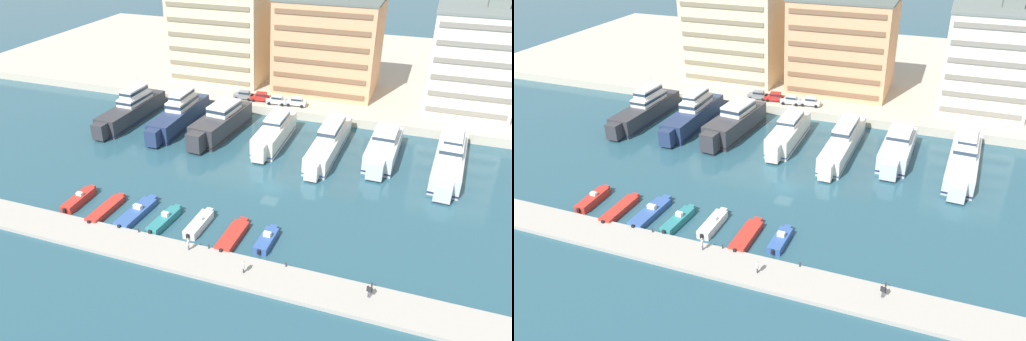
# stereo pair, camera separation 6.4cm
# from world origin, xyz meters

# --- Properties ---
(ground_plane) EXTENTS (400.00, 400.00, 0.00)m
(ground_plane) POSITION_xyz_m (0.00, 0.00, 0.00)
(ground_plane) COLOR #285160
(quay_promenade) EXTENTS (180.00, 70.00, 1.72)m
(quay_promenade) POSITION_xyz_m (0.00, 61.49, 0.86)
(quay_promenade) COLOR #BCB29E
(quay_promenade) RESTS_ON ground
(pier_dock) EXTENTS (120.00, 5.33, 0.52)m
(pier_dock) POSITION_xyz_m (0.00, -20.00, 0.26)
(pier_dock) COLOR #A8A399
(pier_dock) RESTS_ON ground
(yacht_charcoal_far_left) EXTENTS (4.73, 21.13, 8.00)m
(yacht_charcoal_far_left) POSITION_xyz_m (-33.54, 15.26, 2.24)
(yacht_charcoal_far_left) COLOR #333338
(yacht_charcoal_far_left) RESTS_ON ground
(yacht_navy_left) EXTENTS (4.34, 20.93, 8.13)m
(yacht_navy_left) POSITION_xyz_m (-23.50, 15.95, 2.33)
(yacht_navy_left) COLOR navy
(yacht_navy_left) RESTS_ON ground
(yacht_charcoal_mid_left) EXTENTS (6.43, 18.99, 7.28)m
(yacht_charcoal_mid_left) POSITION_xyz_m (-14.64, 15.17, 2.26)
(yacht_charcoal_mid_left) COLOR #333338
(yacht_charcoal_mid_left) RESTS_ON ground
(yacht_ivory_center_left) EXTENTS (4.07, 17.47, 6.56)m
(yacht_ivory_center_left) POSITION_xyz_m (-4.22, 14.85, 1.97)
(yacht_ivory_center_left) COLOR silver
(yacht_ivory_center_left) RESTS_ON ground
(yacht_ivory_center) EXTENTS (4.15, 22.53, 6.64)m
(yacht_ivory_center) POSITION_xyz_m (5.65, 14.66, 1.94)
(yacht_ivory_center) COLOR silver
(yacht_ivory_center) RESTS_ON ground
(yacht_silver_center_right) EXTENTS (5.03, 16.74, 6.52)m
(yacht_silver_center_right) POSITION_xyz_m (14.67, 15.25, 1.92)
(yacht_silver_center_right) COLOR silver
(yacht_silver_center_right) RESTS_ON ground
(yacht_silver_mid_right) EXTENTS (5.55, 22.33, 7.45)m
(yacht_silver_mid_right) POSITION_xyz_m (25.09, 15.16, 2.05)
(yacht_silver_mid_right) COLOR silver
(yacht_silver_mid_right) RESTS_ON ground
(motorboat_red_far_left) EXTENTS (1.78, 6.92, 1.53)m
(motorboat_red_far_left) POSITION_xyz_m (-24.05, -13.62, 0.56)
(motorboat_red_far_left) COLOR red
(motorboat_red_far_left) RESTS_ON ground
(motorboat_red_left) EXTENTS (1.88, 7.89, 0.87)m
(motorboat_red_left) POSITION_xyz_m (-19.07, -14.30, 0.43)
(motorboat_red_left) COLOR red
(motorboat_red_left) RESTS_ON ground
(motorboat_blue_mid_left) EXTENTS (2.50, 8.44, 1.45)m
(motorboat_blue_mid_left) POSITION_xyz_m (-14.61, -13.55, 0.46)
(motorboat_blue_mid_left) COLOR #33569E
(motorboat_blue_mid_left) RESTS_ON ground
(motorboat_teal_center_left) EXTENTS (2.09, 7.03, 1.55)m
(motorboat_teal_center_left) POSITION_xyz_m (-10.09, -13.97, 0.52)
(motorboat_teal_center_left) COLOR teal
(motorboat_teal_center_left) RESTS_ON ground
(motorboat_white_center) EXTENTS (1.81, 6.77, 1.45)m
(motorboat_white_center) POSITION_xyz_m (-5.33, -13.22, 0.56)
(motorboat_white_center) COLOR white
(motorboat_white_center) RESTS_ON ground
(motorboat_red_center_right) EXTENTS (2.24, 7.73, 0.89)m
(motorboat_red_center_right) POSITION_xyz_m (-0.21, -13.99, 0.44)
(motorboat_red_center_right) COLOR red
(motorboat_red_center_right) RESTS_ON ground
(motorboat_blue_mid_right) EXTENTS (1.84, 5.97, 1.54)m
(motorboat_blue_mid_right) POSITION_xyz_m (4.17, -13.48, 0.52)
(motorboat_blue_mid_right) COLOR #33569E
(motorboat_blue_mid_right) RESTS_ON ground
(car_grey_far_left) EXTENTS (4.16, 2.05, 1.80)m
(car_grey_far_left) POSITION_xyz_m (-15.58, 29.32, 2.70)
(car_grey_far_left) COLOR slate
(car_grey_far_left) RESTS_ON quay_promenade
(car_red_left) EXTENTS (4.26, 2.27, 1.80)m
(car_red_left) POSITION_xyz_m (-11.94, 29.46, 2.70)
(car_red_left) COLOR red
(car_red_left) RESTS_ON quay_promenade
(car_silver_mid_left) EXTENTS (4.20, 2.13, 1.80)m
(car_silver_mid_left) POSITION_xyz_m (-8.31, 28.88, 2.70)
(car_silver_mid_left) COLOR #B7BCC1
(car_silver_mid_left) RESTS_ON quay_promenade
(car_silver_center_left) EXTENTS (4.19, 2.10, 1.80)m
(car_silver_center_left) POSITION_xyz_m (-4.37, 29.34, 2.70)
(car_silver_center_left) COLOR #B7BCC1
(car_silver_center_left) RESTS_ON quay_promenade
(apartment_block_far_left) EXTENTS (20.96, 13.70, 24.17)m
(apartment_block_far_left) POSITION_xyz_m (-25.57, 40.97, 12.86)
(apartment_block_far_left) COLOR beige
(apartment_block_far_left) RESTS_ON quay_promenade
(apartment_block_left) EXTENTS (21.10, 15.13, 21.32)m
(apartment_block_left) POSITION_xyz_m (-1.17, 41.25, 11.43)
(apartment_block_left) COLOR tan
(apartment_block_left) RESTS_ON quay_promenade
(apartment_block_mid_left) EXTENTS (15.98, 17.03, 21.20)m
(apartment_block_mid_left) POSITION_xyz_m (27.20, 41.15, 11.37)
(apartment_block_mid_left) COLOR silver
(apartment_block_mid_left) RESTS_ON quay_promenade
(pedestrian_near_edge) EXTENTS (0.37, 0.64, 1.74)m
(pedestrian_near_edge) POSITION_xyz_m (-4.12, -18.64, 1.56)
(pedestrian_near_edge) COLOR #4C515B
(pedestrian_near_edge) RESTS_ON pier_dock
(pedestrian_mid_deck) EXTENTS (0.41, 0.58, 1.67)m
(pedestrian_mid_deck) POSITION_xyz_m (3.71, -20.29, 1.52)
(pedestrian_mid_deck) COLOR #282D3D
(pedestrian_mid_deck) RESTS_ON pier_dock
(pedestrian_far_side) EXTENTS (0.65, 0.32, 1.71)m
(pedestrian_far_side) POSITION_xyz_m (17.80, -19.46, 1.54)
(pedestrian_far_side) COLOR #4C515B
(pedestrian_far_side) RESTS_ON pier_dock
(bollard_west) EXTENTS (0.20, 0.20, 0.61)m
(bollard_west) POSITION_xyz_m (-11.81, -17.58, 0.85)
(bollard_west) COLOR #2D2D33
(bollard_west) RESTS_ON pier_dock
(bollard_west_mid) EXTENTS (0.20, 0.20, 0.61)m
(bollard_west_mid) POSITION_xyz_m (-1.92, -17.58, 0.85)
(bollard_west_mid) COLOR #2D2D33
(bollard_west_mid) RESTS_ON pier_dock
(bollard_east_mid) EXTENTS (0.20, 0.20, 0.61)m
(bollard_east_mid) POSITION_xyz_m (7.97, -17.58, 0.85)
(bollard_east_mid) COLOR #2D2D33
(bollard_east_mid) RESTS_ON pier_dock
(bollard_east) EXTENTS (0.20, 0.20, 0.61)m
(bollard_east) POSITION_xyz_m (17.85, -17.58, 0.85)
(bollard_east) COLOR #2D2D33
(bollard_east) RESTS_ON pier_dock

